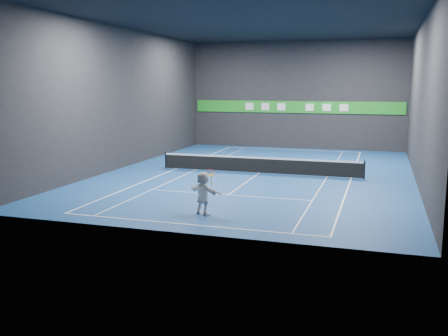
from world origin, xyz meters
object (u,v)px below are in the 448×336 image
(player, at_px, (203,193))
(tennis_racket, at_px, (211,173))
(tennis_ball, at_px, (197,146))
(tennis_net, at_px, (259,165))

(player, bearing_deg, tennis_racket, -147.12)
(tennis_ball, bearing_deg, tennis_net, 89.17)
(player, xyz_separation_m, tennis_net, (-0.10, 10.24, -0.36))
(player, relative_size, tennis_racket, 2.57)
(player, bearing_deg, tennis_ball, 17.83)
(tennis_racket, bearing_deg, tennis_net, 92.31)
(player, height_order, tennis_racket, tennis_racket)
(player, xyz_separation_m, tennis_racket, (0.32, 0.05, 0.84))
(tennis_ball, bearing_deg, tennis_racket, 2.08)
(tennis_net, relative_size, tennis_racket, 17.83)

